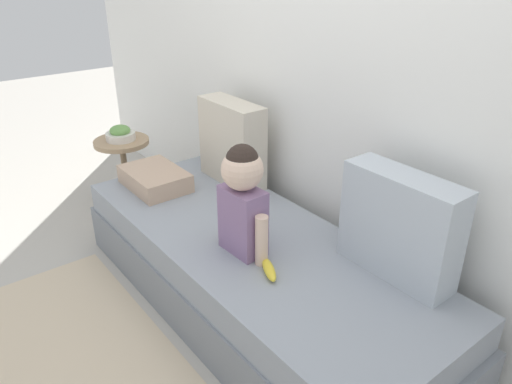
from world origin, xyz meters
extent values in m
plane|color=#B2ADA3|center=(0.00, 0.00, 0.00)|extent=(12.00, 12.00, 0.00)
cube|color=white|center=(0.00, 0.53, 1.17)|extent=(5.31, 0.10, 2.34)
cube|color=gray|center=(0.00, 0.00, 0.13)|extent=(2.11, 0.81, 0.26)
cube|color=#8C939E|center=(0.00, 0.00, 0.33)|extent=(2.05, 0.78, 0.15)
cube|color=beige|center=(-0.58, 0.30, 0.65)|extent=(0.45, 0.16, 0.47)
cube|color=#B2BCC6|center=(0.58, 0.30, 0.63)|extent=(0.50, 0.16, 0.44)
cube|color=gray|center=(0.06, -0.10, 0.56)|extent=(0.21, 0.13, 0.31)
sphere|color=beige|center=(0.06, -0.10, 0.81)|extent=(0.18, 0.18, 0.18)
sphere|color=#2D231E|center=(0.06, -0.10, 0.85)|extent=(0.14, 0.14, 0.14)
cylinder|color=beige|center=(-0.07, -0.10, 0.53)|extent=(0.06, 0.06, 0.23)
cylinder|color=beige|center=(0.20, -0.10, 0.53)|extent=(0.06, 0.06, 0.23)
ellipsoid|color=yellow|center=(0.27, -0.12, 0.43)|extent=(0.17, 0.11, 0.04)
cube|color=tan|center=(-0.78, -0.10, 0.46)|extent=(0.40, 0.28, 0.10)
cylinder|color=tan|center=(-1.39, -0.03, 0.49)|extent=(0.36, 0.36, 0.03)
cylinder|color=#866E51|center=(-1.39, -0.03, 0.24)|extent=(0.04, 0.04, 0.48)
cylinder|color=#866E51|center=(-1.39, -0.03, 0.01)|extent=(0.20, 0.20, 0.02)
cylinder|color=silver|center=(-1.39, -0.03, 0.53)|extent=(0.19, 0.19, 0.05)
ellipsoid|color=#669E4C|center=(-1.39, -0.03, 0.57)|extent=(0.13, 0.13, 0.07)
camera|label=1|loc=(1.57, -1.19, 1.62)|focal=34.20mm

